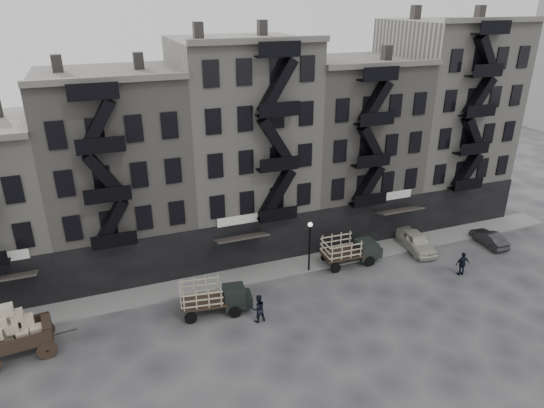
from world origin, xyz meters
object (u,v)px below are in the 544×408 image
object	(u,v)px
horse	(1,323)
car_far	(489,238)
wagon	(12,328)
stake_truck_west	(214,295)
policeman	(462,264)
stake_truck_east	(350,248)
pedestrian_mid	(258,308)
car_east	(416,242)

from	to	relation	value
horse	car_far	bearing A→B (deg)	-82.30
wagon	stake_truck_west	xyz separation A→B (m)	(12.14, 0.07, -0.65)
wagon	policeman	distance (m)	31.35
stake_truck_west	horse	bearing A→B (deg)	177.15
horse	stake_truck_west	distance (m)	13.48
stake_truck_west	stake_truck_east	bearing A→B (deg)	19.89
pedestrian_mid	stake_truck_west	bearing A→B (deg)	-40.42
car_east	pedestrian_mid	size ratio (longest dim) A/B	2.35
horse	car_far	distance (m)	38.03
car_far	policeman	distance (m)	6.47
car_east	stake_truck_west	bearing A→B (deg)	-165.50
horse	wagon	world-z (taller)	wagon
stake_truck_east	horse	bearing A→B (deg)	-178.39
stake_truck_east	policeman	bearing A→B (deg)	-30.96
pedestrian_mid	policeman	world-z (taller)	pedestrian_mid
wagon	policeman	world-z (taller)	wagon
stake_truck_west	car_east	size ratio (longest dim) A/B	1.06
wagon	stake_truck_east	size ratio (longest dim) A/B	0.89
car_east	wagon	bearing A→B (deg)	-168.50
policeman	wagon	bearing A→B (deg)	2.93
stake_truck_west	stake_truck_east	distance (m)	12.15
horse	policeman	xyz separation A→B (m)	(32.36, -4.62, 0.15)
car_east	pedestrian_mid	distance (m)	16.41
policeman	car_far	bearing A→B (deg)	-144.30
wagon	stake_truck_east	xyz separation A→B (m)	(24.03, 2.58, -0.63)
stake_truck_west	stake_truck_east	size ratio (longest dim) A/B	1.01
car_east	pedestrian_mid	xyz separation A→B (m)	(-15.78, -4.52, 0.20)
stake_truck_west	car_far	size ratio (longest dim) A/B	1.31
policeman	pedestrian_mid	bearing A→B (deg)	6.31
stake_truck_east	policeman	xyz separation A→B (m)	(7.23, -4.62, -0.41)
stake_truck_east	pedestrian_mid	xyz separation A→B (m)	(-9.40, -4.52, -0.40)
horse	stake_truck_west	world-z (taller)	stake_truck_west
stake_truck_west	wagon	bearing A→B (deg)	-171.75
horse	car_east	world-z (taller)	horse
stake_truck_west	stake_truck_east	world-z (taller)	stake_truck_east
car_east	stake_truck_east	bearing A→B (deg)	-173.33
horse	stake_truck_east	bearing A→B (deg)	-80.06
stake_truck_east	wagon	bearing A→B (deg)	-172.25
wagon	stake_truck_east	world-z (taller)	wagon
wagon	stake_truck_east	bearing A→B (deg)	0.39
wagon	horse	bearing A→B (deg)	107.14
horse	wagon	distance (m)	3.05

